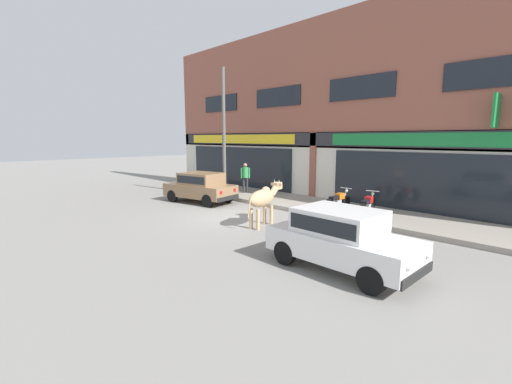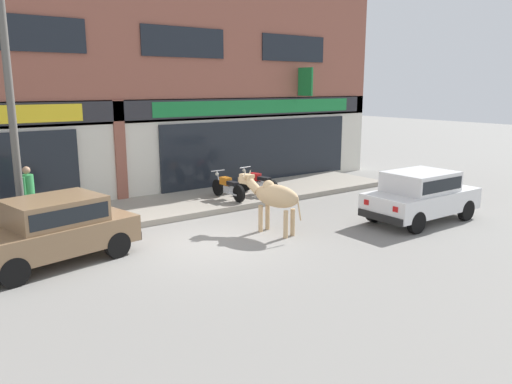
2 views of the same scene
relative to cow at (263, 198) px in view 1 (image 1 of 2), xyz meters
The scene contains 10 objects.
ground_plane 2.22m from the cow, behind, with size 90.00×90.00×0.00m, color gray.
sidewalk 4.59m from the cow, 115.84° to the left, with size 19.00×3.10×0.18m, color gray.
shop_building 6.94m from the cow, 108.47° to the left, with size 23.00×1.40×8.81m.
cow is the anchor object (origin of this frame).
car_0 5.41m from the cow, 168.71° to the left, with size 3.81×2.25×1.46m.
car_1 4.43m from the cow, 20.90° to the right, with size 3.63×1.66×1.46m.
motorcycle_0 3.63m from the cow, 76.40° to the left, with size 0.52×1.81×0.88m.
motorcycle_1 4.17m from the cow, 59.27° to the left, with size 0.61×1.79×0.88m.
pedestrian 6.48m from the cow, 142.97° to the left, with size 0.33×0.42×1.60m.
utility_pole 6.69m from the cow, 153.40° to the left, with size 0.18×0.18×6.45m, color #595651.
Camera 1 is at (10.29, -8.79, 3.11)m, focal length 24.00 mm.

